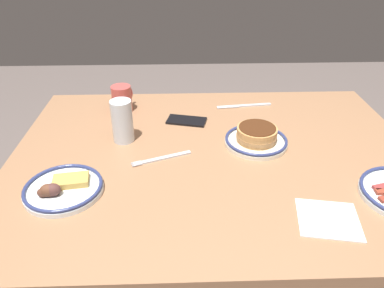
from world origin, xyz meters
TOP-DOWN VIEW (x-y plane):
  - dining_table at (0.00, 0.00)m, footprint 1.32×0.98m
  - plate_near_main at (-0.14, -0.06)m, footprint 0.21×0.21m
  - plate_center_pancakes at (0.44, 0.18)m, footprint 0.22×0.22m
  - coffee_mug at (0.34, -0.33)m, footprint 0.08×0.11m
  - drinking_glass at (0.30, -0.10)m, footprint 0.07×0.07m
  - cell_phone at (0.09, -0.23)m, footprint 0.16×0.10m
  - paper_napkin at (-0.25, 0.32)m, footprint 0.17×0.16m
  - fork_near at (0.17, 0.03)m, footprint 0.19×0.09m
  - butter_knife at (-0.15, -0.35)m, footprint 0.22×0.04m

SIDE VIEW (x-z plane):
  - dining_table at x=0.00m, z-range 0.28..1.01m
  - paper_napkin at x=-0.25m, z-range 0.72..0.73m
  - butter_knife at x=-0.15m, z-range 0.72..0.73m
  - fork_near at x=0.17m, z-range 0.72..0.73m
  - cell_phone at x=0.09m, z-range 0.72..0.73m
  - plate_center_pancakes at x=0.44m, z-range 0.71..0.76m
  - plate_near_main at x=-0.14m, z-range 0.72..0.78m
  - coffee_mug at x=0.34m, z-range 0.72..0.83m
  - drinking_glass at x=0.30m, z-range 0.72..0.86m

